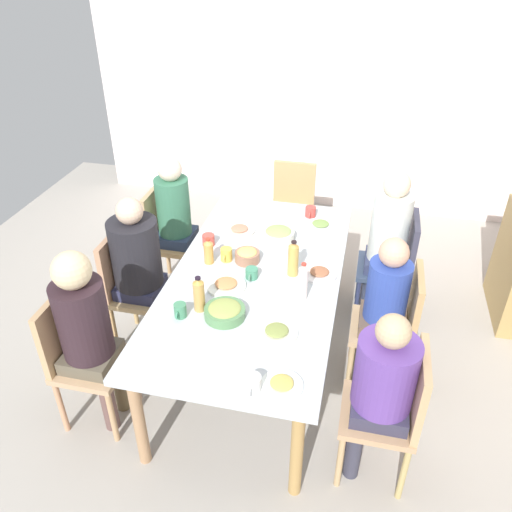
{
  "coord_description": "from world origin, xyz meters",
  "views": [
    {
      "loc": [
        2.72,
        0.62,
        2.69
      ],
      "look_at": [
        0.0,
        0.0,
        0.89
      ],
      "focal_mm": 36.16,
      "sensor_mm": 36.0,
      "label": 1
    }
  ],
  "objects_px": {
    "bowl_2": "(225,311)",
    "plate_1": "(277,332)",
    "person_1": "(387,235)",
    "person_6": "(381,383)",
    "person_4": "(86,326)",
    "bottle_3": "(303,282)",
    "person_3": "(383,301)",
    "cup_5": "(310,212)",
    "chair_2": "(167,235)",
    "cup_4": "(252,273)",
    "chair_1": "(395,262)",
    "person_2": "(175,215)",
    "bowl_1": "(278,235)",
    "bottle_2": "(209,251)",
    "plate_0": "(321,225)",
    "plate_3": "(226,285)",
    "person_5": "(138,261)",
    "cup_2": "(252,384)",
    "plate_5": "(282,384)",
    "plate_4": "(319,273)",
    "chair_4": "(79,354)",
    "bowl_0": "(247,255)",
    "cup_1": "(208,240)",
    "chair_5": "(130,285)",
    "dining_table": "(256,283)",
    "cup_3": "(226,255)",
    "bottle_0": "(199,295)",
    "chair_3": "(395,322)",
    "chair_6": "(394,408)",
    "plate_2": "(240,230)",
    "cup_0": "(180,311)",
    "bottle_1": "(293,259)",
    "chair_0": "(292,206)"
  },
  "relations": [
    {
      "from": "person_1",
      "to": "bowl_1",
      "type": "xyz_separation_m",
      "value": [
        0.25,
        -0.78,
        0.05
      ]
    },
    {
      "from": "plate_3",
      "to": "bottle_2",
      "type": "relative_size",
      "value": 1.34
    },
    {
      "from": "dining_table",
      "to": "cup_3",
      "type": "height_order",
      "value": "cup_3"
    },
    {
      "from": "chair_4",
      "to": "plate_0",
      "type": "xyz_separation_m",
      "value": [
        -1.47,
        1.26,
        0.24
      ]
    },
    {
      "from": "person_1",
      "to": "bowl_0",
      "type": "distance_m",
      "value": 1.1
    },
    {
      "from": "person_3",
      "to": "plate_1",
      "type": "xyz_separation_m",
      "value": [
        0.54,
        -0.59,
        0.09
      ]
    },
    {
      "from": "bowl_1",
      "to": "bottle_2",
      "type": "bearing_deg",
      "value": -45.43
    },
    {
      "from": "chair_4",
      "to": "bottle_3",
      "type": "height_order",
      "value": "bottle_3"
    },
    {
      "from": "person_1",
      "to": "bottle_3",
      "type": "distance_m",
      "value": 1.04
    },
    {
      "from": "cup_1",
      "to": "person_4",
      "type": "bearing_deg",
      "value": -22.4
    },
    {
      "from": "chair_4",
      "to": "cup_5",
      "type": "bearing_deg",
      "value": 144.15
    },
    {
      "from": "bowl_2",
      "to": "plate_1",
      "type": "bearing_deg",
      "value": 76.23
    },
    {
      "from": "person_3",
      "to": "bottle_2",
      "type": "height_order",
      "value": "person_3"
    },
    {
      "from": "plate_5",
      "to": "cup_4",
      "type": "distance_m",
      "value": 0.96
    },
    {
      "from": "plate_0",
      "to": "bottle_0",
      "type": "height_order",
      "value": "bottle_0"
    },
    {
      "from": "person_2",
      "to": "person_6",
      "type": "relative_size",
      "value": 1.07
    },
    {
      "from": "person_2",
      "to": "cup_3",
      "type": "xyz_separation_m",
      "value": [
        0.6,
        0.6,
        0.08
      ]
    },
    {
      "from": "person_6",
      "to": "plate_5",
      "type": "height_order",
      "value": "person_6"
    },
    {
      "from": "person_3",
      "to": "bowl_0",
      "type": "xyz_separation_m",
      "value": [
        -0.15,
        -0.93,
        0.12
      ]
    },
    {
      "from": "chair_5",
      "to": "bowl_0",
      "type": "xyz_separation_m",
      "value": [
        -0.15,
        0.83,
        0.28
      ]
    },
    {
      "from": "chair_3",
      "to": "cup_3",
      "type": "distance_m",
      "value": 1.21
    },
    {
      "from": "chair_0",
      "to": "plate_3",
      "type": "distance_m",
      "value": 1.66
    },
    {
      "from": "person_4",
      "to": "cup_4",
      "type": "bearing_deg",
      "value": 130.02
    },
    {
      "from": "chair_1",
      "to": "person_2",
      "type": "relative_size",
      "value": 0.75
    },
    {
      "from": "chair_6",
      "to": "cup_5",
      "type": "height_order",
      "value": "chair_6"
    },
    {
      "from": "cup_5",
      "to": "bottle_1",
      "type": "distance_m",
      "value": 0.83
    },
    {
      "from": "person_4",
      "to": "bottle_3",
      "type": "distance_m",
      "value": 1.3
    },
    {
      "from": "cup_5",
      "to": "person_1",
      "type": "bearing_deg",
      "value": 74.68
    },
    {
      "from": "chair_5",
      "to": "chair_3",
      "type": "bearing_deg",
      "value": 90.0
    },
    {
      "from": "chair_2",
      "to": "person_5",
      "type": "xyz_separation_m",
      "value": [
        0.72,
        0.09,
        0.22
      ]
    },
    {
      "from": "plate_2",
      "to": "cup_0",
      "type": "relative_size",
      "value": 2.11
    },
    {
      "from": "chair_3",
      "to": "cup_2",
      "type": "relative_size",
      "value": 7.3
    },
    {
      "from": "person_6",
      "to": "chair_2",
      "type": "bearing_deg",
      "value": -129.37
    },
    {
      "from": "chair_2",
      "to": "person_3",
      "type": "xyz_separation_m",
      "value": [
        0.72,
        1.76,
        0.16
      ]
    },
    {
      "from": "bottle_1",
      "to": "bottle_2",
      "type": "relative_size",
      "value": 1.33
    },
    {
      "from": "chair_4",
      "to": "cup_2",
      "type": "xyz_separation_m",
      "value": [
        0.26,
        1.14,
        0.28
      ]
    },
    {
      "from": "plate_0",
      "to": "plate_3",
      "type": "relative_size",
      "value": 0.9
    },
    {
      "from": "chair_5",
      "to": "bowl_1",
      "type": "xyz_separation_m",
      "value": [
        -0.47,
        0.99,
        0.28
      ]
    },
    {
      "from": "plate_0",
      "to": "chair_2",
      "type": "bearing_deg",
      "value": -89.12
    },
    {
      "from": "cup_5",
      "to": "chair_2",
      "type": "bearing_deg",
      "value": -81.97
    },
    {
      "from": "plate_5",
      "to": "bottle_3",
      "type": "bearing_deg",
      "value": -179.19
    },
    {
      "from": "bowl_2",
      "to": "cup_2",
      "type": "relative_size",
      "value": 1.97
    },
    {
      "from": "person_5",
      "to": "cup_2",
      "type": "xyz_separation_m",
      "value": [
        0.98,
        1.05,
        0.06
      ]
    },
    {
      "from": "plate_4",
      "to": "bottle_3",
      "type": "height_order",
      "value": "bottle_3"
    },
    {
      "from": "person_1",
      "to": "person_6",
      "type": "distance_m",
      "value": 1.45
    },
    {
      "from": "person_5",
      "to": "bowl_0",
      "type": "distance_m",
      "value": 0.76
    },
    {
      "from": "person_1",
      "to": "plate_1",
      "type": "height_order",
      "value": "person_1"
    },
    {
      "from": "cup_0",
      "to": "bottle_2",
      "type": "bearing_deg",
      "value": -179.26
    },
    {
      "from": "cup_1",
      "to": "dining_table",
      "type": "bearing_deg",
      "value": 54.96
    },
    {
      "from": "plate_0",
      "to": "bottle_2",
      "type": "xyz_separation_m",
      "value": [
        0.67,
        -0.68,
        0.08
      ]
    }
  ]
}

